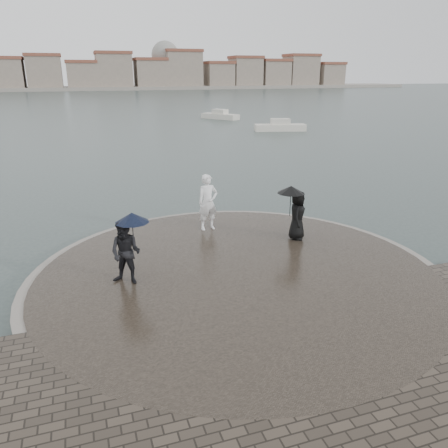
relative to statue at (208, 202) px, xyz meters
name	(u,v)px	position (x,y,z in m)	size (l,w,h in m)	color
ground	(290,347)	(-0.24, -7.42, -1.42)	(400.00, 400.00, 0.00)	#2B3835
kerb_ring	(238,277)	(-0.24, -3.92, -1.26)	(12.50, 12.50, 0.32)	gray
quay_tip	(238,277)	(-0.24, -3.92, -1.24)	(11.90, 11.90, 0.36)	#2D261E
statue	(208,202)	(0.00, 0.00, 0.00)	(0.78, 0.51, 2.13)	white
visitor_left	(127,246)	(-3.42, -3.58, 0.04)	(1.29, 1.11, 2.04)	black
visitor_right	(296,210)	(2.67, -1.96, 0.03)	(1.21, 1.10, 1.95)	black
far_skyline	(63,74)	(-6.53, 153.29, 4.19)	(260.00, 20.00, 37.00)	gray
boats	(163,126)	(4.91, 34.06, -1.05)	(38.93, 18.45, 1.50)	silver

